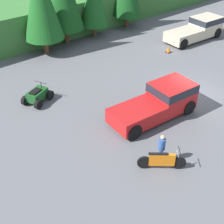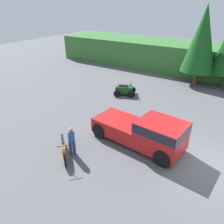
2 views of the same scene
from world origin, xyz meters
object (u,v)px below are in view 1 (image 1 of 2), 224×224
Objects in this scene: pickup_truck_second at (198,28)px; quad_atv at (37,96)px; traffic_cone at (169,50)px; dirt_bike at (162,161)px; rider_person at (161,148)px; pickup_truck_red at (160,101)px.

pickup_truck_second reaches higher than quad_atv.
dirt_bike is at bearing -139.96° from traffic_cone.
rider_person is 13.18m from traffic_cone.
pickup_truck_red reaches higher than dirt_bike.
quad_atv reaches higher than traffic_cone.
traffic_cone is (7.27, 5.66, -0.71)m from pickup_truck_red.
traffic_cone is (10.42, 8.75, -0.22)m from dirt_bike.
dirt_bike is 13.61m from traffic_cone.
pickup_truck_red is at bearing 85.72° from dirt_bike.
traffic_cone is (-4.30, -0.39, -0.71)m from pickup_truck_second.
quad_atv is 12.00m from traffic_cone.
rider_person reaches higher than dirt_bike.
quad_atv is (-16.29, -0.19, -0.52)m from pickup_truck_second.
pickup_truck_second is at bearing 80.69° from rider_person.
quad_atv is at bearing 133.87° from pickup_truck_red.
quad_atv is 8.83m from rider_person.
quad_atv is (-4.73, 5.86, -0.52)m from pickup_truck_red.
pickup_truck_red and pickup_truck_second have the same top height.
pickup_truck_red reaches higher than traffic_cone.
rider_person reaches higher than traffic_cone.
pickup_truck_second is 3.54× the size of rider_person.
quad_atv reaches higher than dirt_bike.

